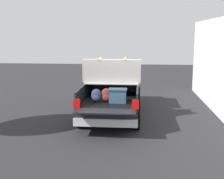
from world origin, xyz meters
name	(u,v)px	position (x,y,z in m)	size (l,w,h in m)	color
ground_plane	(113,114)	(0.00, 0.00, 0.00)	(40.00, 40.00, 0.00)	#262628
pickup_truck	(114,89)	(0.36, 0.00, 0.96)	(6.05, 2.07, 2.23)	black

